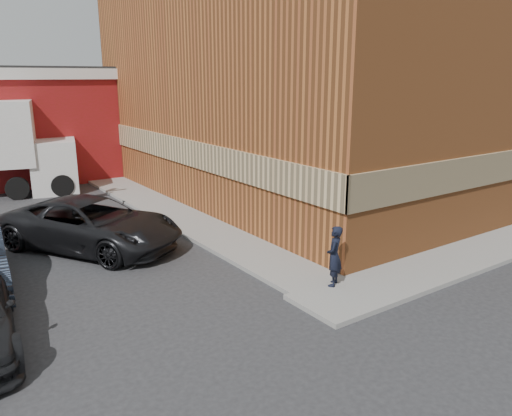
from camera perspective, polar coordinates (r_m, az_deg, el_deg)
ground at (r=12.40m, az=4.98°, el=-9.79°), size 90.00×90.00×0.00m
brick_building at (r=23.64m, az=7.27°, el=13.60°), size 14.25×18.25×9.36m
sidewalk_south at (r=17.43m, az=26.41°, el=-3.75°), size 16.00×1.80×0.12m
sidewalk_west at (r=19.96m, az=-10.33°, el=-0.18°), size 1.80×18.00×0.12m
man at (r=12.44m, az=8.93°, el=-5.45°), size 0.66×0.62×1.52m
suv_a at (r=15.99m, az=-18.23°, el=-1.77°), size 5.19×6.18×1.57m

